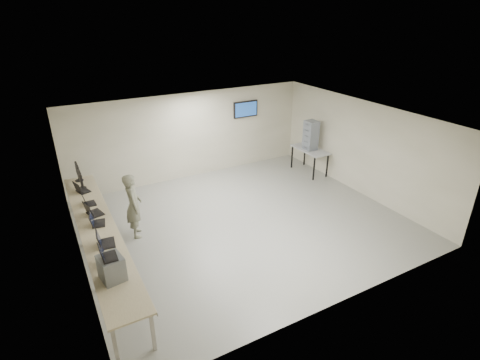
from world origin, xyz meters
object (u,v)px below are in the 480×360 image
workbench (99,231)px  equipment_box (112,268)px  soldier (134,205)px  side_table (310,151)px

workbench → equipment_box: bearing=-91.9°
soldier → side_table: soldier is taller
workbench → side_table: size_ratio=4.26×
soldier → equipment_box: bearing=167.7°
workbench → side_table: bearing=14.2°
workbench → equipment_box: equipment_box is taller
equipment_box → soldier: soldier is taller
workbench → soldier: (0.95, 0.76, 0.00)m
workbench → soldier: 1.22m
equipment_box → soldier: 2.81m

